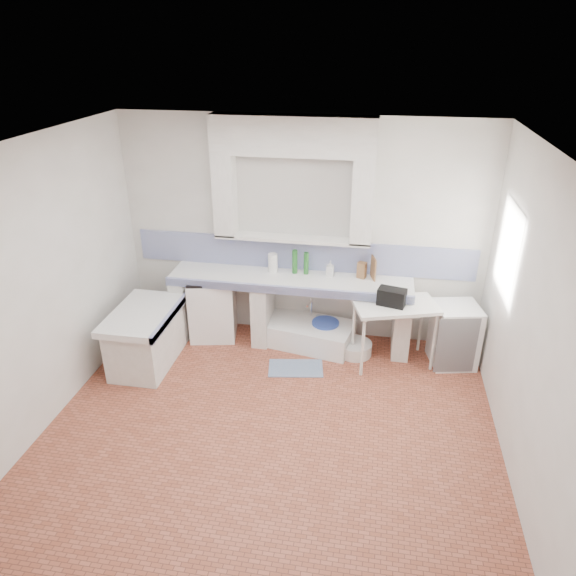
% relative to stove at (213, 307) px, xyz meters
% --- Properties ---
extents(floor, '(4.50, 4.50, 0.00)m').
position_rel_stove_xyz_m(floor, '(1.11, -1.68, -0.40)').
color(floor, '#A0513B').
rests_on(floor, ground).
extents(ceiling, '(4.50, 4.50, 0.00)m').
position_rel_stove_xyz_m(ceiling, '(1.11, -1.68, 2.40)').
color(ceiling, silver).
rests_on(ceiling, ground).
extents(wall_back, '(4.50, 0.00, 4.50)m').
position_rel_stove_xyz_m(wall_back, '(1.11, 0.32, 1.00)').
color(wall_back, silver).
rests_on(wall_back, ground).
extents(wall_front, '(4.50, 0.00, 4.50)m').
position_rel_stove_xyz_m(wall_front, '(1.11, -3.68, 1.00)').
color(wall_front, silver).
rests_on(wall_front, ground).
extents(wall_left, '(0.00, 4.50, 4.50)m').
position_rel_stove_xyz_m(wall_left, '(-1.14, -1.68, 1.00)').
color(wall_left, silver).
rests_on(wall_left, ground).
extents(wall_right, '(0.00, 4.50, 4.50)m').
position_rel_stove_xyz_m(wall_right, '(3.36, -1.68, 1.00)').
color(wall_right, silver).
rests_on(wall_right, ground).
extents(alcove_mass, '(1.90, 0.25, 0.45)m').
position_rel_stove_xyz_m(alcove_mass, '(1.01, 0.20, 2.17)').
color(alcove_mass, silver).
rests_on(alcove_mass, ground).
extents(window_frame, '(0.35, 0.86, 1.06)m').
position_rel_stove_xyz_m(window_frame, '(3.54, -0.48, 1.20)').
color(window_frame, '#332010').
rests_on(window_frame, ground).
extents(lace_valance, '(0.01, 0.84, 0.24)m').
position_rel_stove_xyz_m(lace_valance, '(3.39, -0.48, 1.58)').
color(lace_valance, white).
rests_on(lace_valance, ground).
extents(counter_slab, '(3.00, 0.60, 0.08)m').
position_rel_stove_xyz_m(counter_slab, '(1.01, 0.02, 0.46)').
color(counter_slab, white).
rests_on(counter_slab, ground).
extents(counter_lip, '(3.00, 0.04, 0.10)m').
position_rel_stove_xyz_m(counter_lip, '(1.01, -0.26, 0.46)').
color(counter_lip, navy).
rests_on(counter_lip, ground).
extents(counter_pier_left, '(0.20, 0.55, 0.82)m').
position_rel_stove_xyz_m(counter_pier_left, '(-0.39, 0.02, 0.01)').
color(counter_pier_left, silver).
rests_on(counter_pier_left, ground).
extents(counter_pier_mid, '(0.20, 0.55, 0.82)m').
position_rel_stove_xyz_m(counter_pier_mid, '(0.66, 0.02, 0.01)').
color(counter_pier_mid, silver).
rests_on(counter_pier_mid, ground).
extents(counter_pier_right, '(0.20, 0.55, 0.82)m').
position_rel_stove_xyz_m(counter_pier_right, '(2.41, 0.02, 0.01)').
color(counter_pier_right, silver).
rests_on(counter_pier_right, ground).
extents(peninsula_top, '(0.70, 1.10, 0.08)m').
position_rel_stove_xyz_m(peninsula_top, '(-0.59, -0.78, 0.26)').
color(peninsula_top, white).
rests_on(peninsula_top, ground).
extents(peninsula_base, '(0.60, 1.00, 0.62)m').
position_rel_stove_xyz_m(peninsula_base, '(-0.59, -0.78, -0.09)').
color(peninsula_base, silver).
rests_on(peninsula_base, ground).
extents(peninsula_lip, '(0.04, 1.10, 0.10)m').
position_rel_stove_xyz_m(peninsula_lip, '(-0.26, -0.78, 0.26)').
color(peninsula_lip, navy).
rests_on(peninsula_lip, ground).
extents(backsplash, '(4.27, 0.03, 0.40)m').
position_rel_stove_xyz_m(backsplash, '(1.11, 0.31, 0.70)').
color(backsplash, navy).
rests_on(backsplash, ground).
extents(stove, '(0.67, 0.65, 0.81)m').
position_rel_stove_xyz_m(stove, '(0.00, 0.00, 0.00)').
color(stove, white).
rests_on(stove, ground).
extents(sink, '(1.21, 0.81, 0.27)m').
position_rel_stove_xyz_m(sink, '(1.26, -0.01, -0.27)').
color(sink, white).
rests_on(sink, ground).
extents(side_table, '(1.07, 0.79, 0.04)m').
position_rel_stove_xyz_m(side_table, '(2.30, -0.26, -0.01)').
color(side_table, white).
rests_on(side_table, ground).
extents(fridge, '(0.58, 0.58, 0.76)m').
position_rel_stove_xyz_m(fridge, '(3.03, -0.13, -0.02)').
color(fridge, white).
rests_on(fridge, ground).
extents(bucket_red, '(0.39, 0.39, 0.28)m').
position_rel_stove_xyz_m(bucket_red, '(0.94, -0.09, -0.26)').
color(bucket_red, '#A8191C').
rests_on(bucket_red, ground).
extents(bucket_orange, '(0.31, 0.31, 0.26)m').
position_rel_stove_xyz_m(bucket_orange, '(1.22, -0.11, -0.27)').
color(bucket_orange, '#D6421F').
rests_on(bucket_orange, ground).
extents(bucket_blue, '(0.39, 0.39, 0.32)m').
position_rel_stove_xyz_m(bucket_blue, '(1.47, 0.01, -0.24)').
color(bucket_blue, '#2D4AAF').
rests_on(bucket_blue, ground).
extents(basin_white, '(0.45, 0.45, 0.16)m').
position_rel_stove_xyz_m(basin_white, '(1.87, -0.16, -0.32)').
color(basin_white, white).
rests_on(basin_white, ground).
extents(water_bottle_a, '(0.09, 0.09, 0.28)m').
position_rel_stove_xyz_m(water_bottle_a, '(1.15, 0.17, -0.26)').
color(water_bottle_a, silver).
rests_on(water_bottle_a, ground).
extents(water_bottle_b, '(0.11, 0.11, 0.32)m').
position_rel_stove_xyz_m(water_bottle_b, '(1.37, 0.17, -0.25)').
color(water_bottle_b, silver).
rests_on(water_bottle_b, ground).
extents(black_bag, '(0.35, 0.25, 0.20)m').
position_rel_stove_xyz_m(black_bag, '(2.25, -0.28, 0.49)').
color(black_bag, black).
rests_on(black_bag, side_table).
extents(green_bottle_a, '(0.08, 0.08, 0.31)m').
position_rel_stove_xyz_m(green_bottle_a, '(1.05, 0.17, 0.65)').
color(green_bottle_a, '#226524').
rests_on(green_bottle_a, counter_slab).
extents(green_bottle_b, '(0.08, 0.08, 0.28)m').
position_rel_stove_xyz_m(green_bottle_b, '(1.19, 0.17, 0.64)').
color(green_bottle_b, '#226524').
rests_on(green_bottle_b, counter_slab).
extents(knife_block, '(0.12, 0.11, 0.20)m').
position_rel_stove_xyz_m(knife_block, '(1.88, 0.17, 0.60)').
color(knife_block, olive).
rests_on(knife_block, counter_slab).
extents(cutting_board, '(0.07, 0.20, 0.28)m').
position_rel_stove_xyz_m(cutting_board, '(2.02, 0.17, 0.64)').
color(cutting_board, olive).
rests_on(cutting_board, counter_slab).
extents(paper_towel, '(0.13, 0.13, 0.24)m').
position_rel_stove_xyz_m(paper_towel, '(0.77, 0.17, 0.61)').
color(paper_towel, white).
rests_on(paper_towel, counter_slab).
extents(soap_bottle, '(0.09, 0.10, 0.20)m').
position_rel_stove_xyz_m(soap_bottle, '(1.49, 0.17, 0.59)').
color(soap_bottle, white).
rests_on(soap_bottle, counter_slab).
extents(rug, '(0.69, 0.47, 0.01)m').
position_rel_stove_xyz_m(rug, '(1.19, -0.60, -0.40)').
color(rug, '#264B83').
rests_on(rug, ground).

